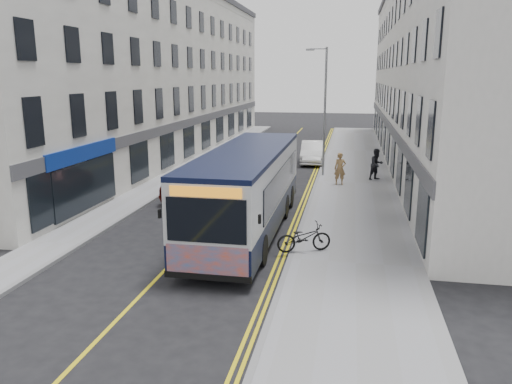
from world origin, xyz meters
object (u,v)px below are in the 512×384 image
at_px(pedestrian_far, 377,164).
at_px(car_maroon, 192,183).
at_px(pedestrian_near, 340,169).
at_px(car_white, 313,152).
at_px(bicycle, 304,237).
at_px(city_bus, 248,187).
at_px(streetlamp, 324,107).

xyz_separation_m(pedestrian_far, car_maroon, (-9.72, -6.05, -0.27)).
bearing_deg(pedestrian_near, pedestrian_far, 32.55).
bearing_deg(car_white, pedestrian_near, -77.18).
height_order(bicycle, car_white, car_white).
bearing_deg(city_bus, pedestrian_near, 69.72).
bearing_deg(pedestrian_far, streetlamp, 127.43).
bearing_deg(city_bus, car_maroon, 127.74).
bearing_deg(bicycle, pedestrian_far, -35.90).
height_order(bicycle, pedestrian_far, pedestrian_far).
relative_size(pedestrian_far, car_white, 0.39).
relative_size(bicycle, pedestrian_near, 1.07).
relative_size(car_white, car_maroon, 1.03).
relative_size(city_bus, car_white, 2.47).
relative_size(streetlamp, bicycle, 4.01).
relative_size(city_bus, bicycle, 5.95).
height_order(bicycle, car_maroon, car_maroon).
height_order(city_bus, pedestrian_near, city_bus).
distance_m(streetlamp, pedestrian_far, 4.79).
bearing_deg(car_white, streetlamp, -82.00).
xyz_separation_m(pedestrian_far, car_white, (-4.32, 6.00, -0.28)).
bearing_deg(city_bus, pedestrian_far, 63.40).
bearing_deg(pedestrian_near, car_maroon, -158.19).
height_order(pedestrian_far, car_white, pedestrian_far).
distance_m(streetlamp, car_white, 6.34).
bearing_deg(pedestrian_near, bicycle, -102.17).
bearing_deg(car_maroon, streetlamp, -125.76).
bearing_deg(bicycle, car_white, -19.43).
bearing_deg(streetlamp, car_white, 100.69).
relative_size(bicycle, car_white, 0.42).
height_order(streetlamp, pedestrian_near, streetlamp).
xyz_separation_m(bicycle, car_maroon, (-6.60, 7.50, 0.15)).
bearing_deg(pedestrian_far, pedestrian_near, -178.02).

